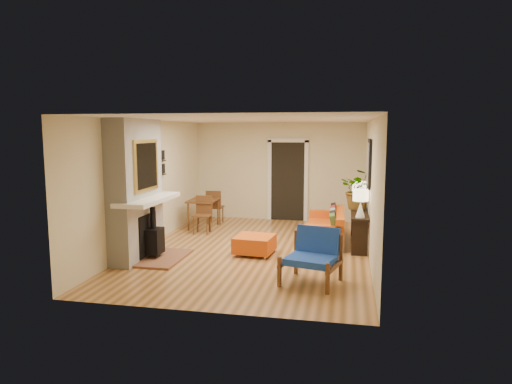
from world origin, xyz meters
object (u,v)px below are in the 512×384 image
at_px(lamp_near, 361,200).
at_px(houseplant, 359,189).
at_px(sofa, 329,227).
at_px(ottoman, 254,244).
at_px(lamp_far, 359,191).
at_px(dining_table, 206,205).
at_px(console_table, 359,218).
at_px(blue_chair, 313,253).

bearing_deg(lamp_near, houseplant, 90.63).
bearing_deg(sofa, houseplant, 0.89).
bearing_deg(ottoman, lamp_far, 42.96).
height_order(lamp_far, houseplant, houseplant).
height_order(lamp_near, lamp_far, same).
relative_size(lamp_near, houseplant, 0.62).
bearing_deg(houseplant, dining_table, 167.60).
height_order(dining_table, console_table, dining_table).
bearing_deg(lamp_near, sofa, 125.19).
distance_m(ottoman, lamp_near, 2.21).
bearing_deg(console_table, houseplant, 92.85).
bearing_deg(lamp_near, console_table, 90.00).
height_order(sofa, dining_table, dining_table).
distance_m(console_table, lamp_near, 0.86).
bearing_deg(ottoman, console_table, 29.77).
bearing_deg(houseplant, lamp_far, 88.89).
height_order(ottoman, lamp_near, lamp_near).
relative_size(sofa, lamp_far, 3.47).
relative_size(sofa, console_table, 1.01).
distance_m(blue_chair, dining_table, 4.57).
distance_m(sofa, dining_table, 3.13).
bearing_deg(lamp_far, console_table, -90.00).
height_order(ottoman, lamp_far, lamp_far).
xyz_separation_m(ottoman, lamp_far, (1.99, 1.86, 0.85)).
distance_m(dining_table, lamp_far, 3.69).
distance_m(ottoman, console_table, 2.33).
xyz_separation_m(sofa, lamp_far, (0.63, 0.52, 0.74)).
relative_size(ottoman, blue_chair, 0.78).
relative_size(blue_chair, lamp_near, 1.84).
relative_size(ottoman, dining_table, 0.48).
distance_m(blue_chair, lamp_near, 2.06).
distance_m(ottoman, houseplant, 2.58).
height_order(ottoman, console_table, console_table).
bearing_deg(blue_chair, dining_table, 129.39).
xyz_separation_m(ottoman, lamp_near, (1.99, 0.44, 0.85)).
xyz_separation_m(ottoman, houseplant, (1.98, 1.34, 0.95)).
bearing_deg(ottoman, sofa, 44.36).
bearing_deg(dining_table, sofa, -15.02).
distance_m(console_table, houseplant, 0.61).
bearing_deg(blue_chair, lamp_far, 76.93).
bearing_deg(sofa, ottoman, -135.64).
xyz_separation_m(sofa, dining_table, (-3.02, 0.81, 0.25)).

